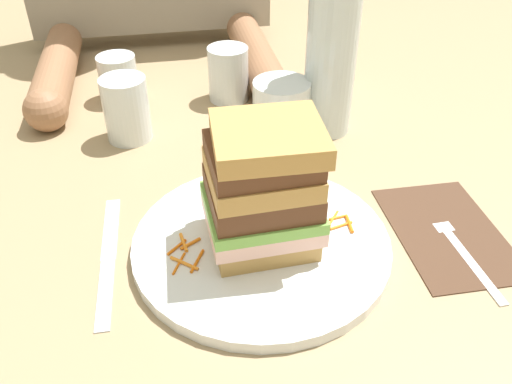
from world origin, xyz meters
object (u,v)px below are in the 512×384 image
Objects in this scene: empty_tumbler_1 at (126,109)px; juice_glass at (281,113)px; empty_tumbler_2 at (118,78)px; napkin_dark at (447,232)px; main_plate at (261,244)px; empty_tumbler_3 at (225,74)px; fork at (458,243)px; water_bottle at (332,44)px; sandwich at (263,188)px; knife at (108,260)px; empty_tumbler_0 at (326,74)px.

juice_glass is at bearing -9.70° from empty_tumbler_1.
napkin_dark is at bearing -48.31° from empty_tumbler_2.
main_plate is 0.36m from empty_tumbler_3.
main_plate is at bearing -92.16° from empty_tumbler_3.
fork is 0.44m from empty_tumbler_3.
water_bottle is 0.29m from empty_tumbler_1.
water_bottle is 0.20m from empty_tumbler_3.
sandwich is at bearing -62.35° from empty_tumbler_1.
napkin_dark is 0.02m from fork.
juice_glass is (-0.14, 0.24, 0.03)m from napkin_dark.
knife is 0.40m from water_bottle.
sandwich is 0.30m from empty_tumbler_1.
empty_tumbler_1 is (-0.21, 0.04, 0.01)m from juice_glass.
sandwich is at bearing -3.69° from knife.
sandwich is 0.28m from water_bottle.
fork is 2.31× the size of empty_tumbler_0.
empty_tumbler_2 is at bearing 131.69° from napkin_dark.
juice_glass reaches higher than main_plate.
juice_glass reaches higher than knife.
water_bottle is (0.14, 0.24, 0.12)m from main_plate.
empty_tumbler_1 is (-0.14, 0.26, 0.04)m from main_plate.
juice_glass is at bearing 72.49° from sandwich.
knife is at bearing 176.47° from main_plate.
empty_tumbler_1 is at bearing 170.30° from juice_glass.
knife is at bearing -135.00° from empty_tumbler_0.
fork is at bearing -9.55° from main_plate.
sandwich is 0.39m from empty_tumbler_0.
main_plate is at bearing -68.80° from empty_tumbler_2.
water_bottle is at bearing -27.86° from empty_tumbler_2.
empty_tumbler_0 reaches higher than fork.
main_plate is 3.86× the size of empty_tumbler_2.
empty_tumbler_1 reaches higher than knife.
empty_tumbler_0 is 1.02× the size of empty_tumbler_2.
empty_tumbler_2 is (0.01, 0.38, 0.03)m from knife.
knife is 2.36× the size of empty_tumbler_3.
empty_tumbler_0 is at bearing 63.51° from sandwich.
empty_tumbler_3 is at bearing 32.23° from empty_tumbler_1.
sandwich is 0.18m from knife.
fork is 0.37m from knife.
juice_glass reaches higher than napkin_dark.
sandwich is at bearing 176.58° from napkin_dark.
empty_tumbler_1 reaches higher than napkin_dark.
napkin_dark is 0.61× the size of water_bottle.
main_plate is 3.30× the size of juice_glass.
empty_tumbler_2 is at bearing 111.20° from main_plate.
water_bottle reaches higher than empty_tumbler_3.
water_bottle reaches higher than sandwich.
juice_glass is at bearing 117.42° from fork.
empty_tumbler_1 is (-0.14, 0.26, -0.04)m from sandwich.
empty_tumbler_0 is at bearing 14.35° from empty_tumbler_1.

